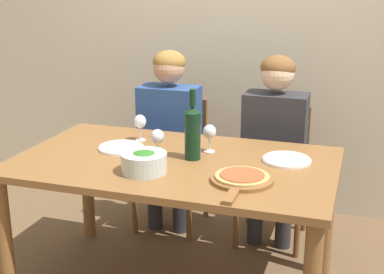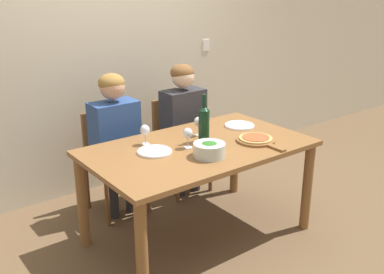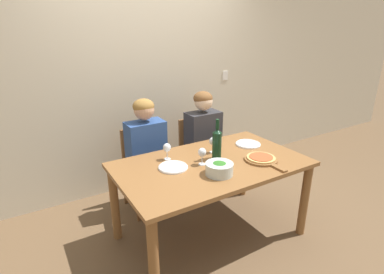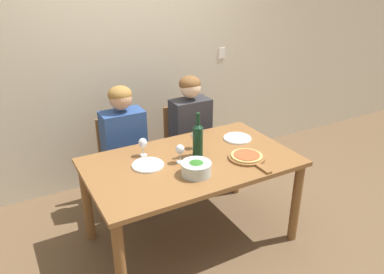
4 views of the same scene
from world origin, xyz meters
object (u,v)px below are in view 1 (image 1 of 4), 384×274
Objects in this scene: person_man at (274,135)px; pizza_on_board at (242,179)px; person_woman at (169,125)px; wine_glass_left at (140,123)px; dinner_plate_left at (121,147)px; chair_right at (275,168)px; broccoli_bowl at (144,162)px; chair_left at (175,157)px; wine_glass_right at (210,133)px; dinner_plate_right at (287,160)px; wine_glass_centre at (158,138)px; wine_bottle at (193,131)px.

pizza_on_board is at bearing -89.65° from person_man.
person_woman is 7.98× the size of wine_glass_left.
pizza_on_board is at bearing -20.27° from dinner_plate_left.
person_man is (0.00, -0.11, 0.26)m from chair_right.
chair_right is 2.00× the size of pizza_on_board.
chair_right is at bearing 8.83° from person_woman.
person_woman reaches higher than broccoli_bowl.
chair_left reaches higher than dinner_plate_left.
chair_right is (0.69, 0.00, 0.00)m from chair_left.
wine_glass_right is at bearing 61.66° from broccoli_bowl.
person_man reaches higher than dinner_plate_left.
dinner_plate_left is (-0.04, -0.64, 0.04)m from person_woman.
broccoli_bowl is (-0.47, -0.93, 0.08)m from person_man.
chair_right reaches higher than dinner_plate_left.
chair_right is 3.88× the size of broccoli_bowl.
broccoli_bowl is at bearing -114.29° from chair_right.
person_man reaches higher than pizza_on_board.
dinner_plate_right is 0.38m from pizza_on_board.
wine_glass_left is at bearing 115.42° from broccoli_bowl.
chair_right is 0.80m from wine_glass_right.
chair_right is 0.74m from dinner_plate_right.
chair_right is 5.68× the size of wine_glass_left.
person_woman is at bearing 128.96° from wine_glass_right.
chair_right is 1.06m from pizza_on_board.
chair_right is at bearing 59.18° from wine_glass_centre.
person_woman is at bearing 119.81° from wine_bottle.
chair_left is 1.11m from broccoli_bowl.
pizza_on_board is at bearing -113.41° from dinner_plate_right.
dinner_plate_left and dinner_plate_right have the same top height.
wine_glass_left is at bearing 129.60° from wine_glass_centre.
chair_right is 0.28m from person_man.
person_woman is 1.00× the size of person_man.
dinner_plate_left is at bearing -138.71° from person_man.
wine_bottle is 2.41× the size of wine_glass_right.
chair_left is 0.71× the size of person_man.
dinner_plate_right is at bearing 66.59° from pizza_on_board.
chair_left is 3.49× the size of dinner_plate_left.
wine_glass_left is 1.00× the size of wine_glass_centre.
chair_left is at bearing 102.23° from broccoli_bowl.
pizza_on_board is at bearing -37.36° from wine_bottle.
pizza_on_board is at bearing -52.51° from person_woman.
dinner_plate_left is 0.27m from wine_glass_centre.
wine_glass_left reaches higher than broccoli_bowl.
person_woman is (-0.69, -0.11, 0.26)m from chair_right.
wine_bottle reaches higher than dinner_plate_right.
chair_right is 5.68× the size of wine_glass_right.
wine_bottle is 0.85× the size of pizza_on_board.
person_woman is at bearing -90.00° from chair_left.
chair_left is 0.71× the size of person_woman.
person_man reaches higher than wine_bottle.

